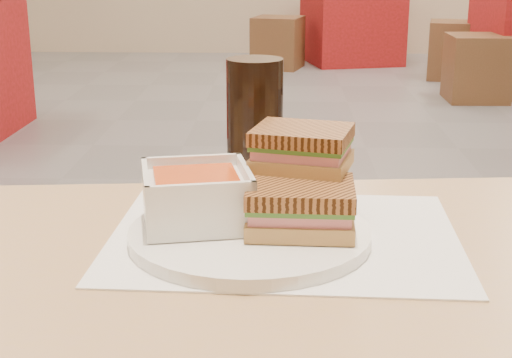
{
  "coord_description": "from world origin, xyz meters",
  "views": [
    {
      "loc": [
        0.04,
        -2.78,
        1.06
      ],
      "look_at": [
        0.01,
        -2.0,
        0.82
      ],
      "focal_mm": 53.38,
      "sensor_mm": 36.0,
      "label": 1
    }
  ],
  "objects_px": {
    "panini_lower": "(300,207)",
    "bg_chair_1l": "(477,68)",
    "bg_table_2": "(352,25)",
    "soup_bowl": "(197,199)",
    "cola_glass": "(255,119)",
    "bg_chair_2r": "(454,50)",
    "plate": "(250,235)",
    "bg_chair_2l": "(278,43)"
  },
  "relations": [
    {
      "from": "soup_bowl",
      "to": "bg_chair_2l",
      "type": "xyz_separation_m",
      "value": [
        0.06,
        6.01,
        -0.57
      ]
    },
    {
      "from": "plate",
      "to": "panini_lower",
      "type": "distance_m",
      "value": 0.06
    },
    {
      "from": "bg_chair_1l",
      "to": "bg_chair_2l",
      "type": "relative_size",
      "value": 0.93
    },
    {
      "from": "soup_bowl",
      "to": "panini_lower",
      "type": "height_order",
      "value": "soup_bowl"
    },
    {
      "from": "bg_table_2",
      "to": "bg_chair_2l",
      "type": "bearing_deg",
      "value": -150.68
    },
    {
      "from": "plate",
      "to": "cola_glass",
      "type": "relative_size",
      "value": 1.59
    },
    {
      "from": "panini_lower",
      "to": "bg_table_2",
      "type": "xyz_separation_m",
      "value": [
        0.62,
        6.41,
        -0.44
      ]
    },
    {
      "from": "panini_lower",
      "to": "bg_chair_2l",
      "type": "relative_size",
      "value": 0.24
    },
    {
      "from": "cola_glass",
      "to": "bg_table_2",
      "type": "distance_m",
      "value": 6.22
    },
    {
      "from": "soup_bowl",
      "to": "bg_table_2",
      "type": "height_order",
      "value": "soup_bowl"
    },
    {
      "from": "plate",
      "to": "bg_chair_1l",
      "type": "relative_size",
      "value": 0.57
    },
    {
      "from": "bg_table_2",
      "to": "bg_chair_1l",
      "type": "bearing_deg",
      "value": -68.02
    },
    {
      "from": "panini_lower",
      "to": "bg_chair_2l",
      "type": "bearing_deg",
      "value": 90.55
    },
    {
      "from": "panini_lower",
      "to": "bg_chair_1l",
      "type": "bearing_deg",
      "value": 73.67
    },
    {
      "from": "plate",
      "to": "bg_chair_1l",
      "type": "distance_m",
      "value": 4.85
    },
    {
      "from": "plate",
      "to": "bg_chair_1l",
      "type": "xyz_separation_m",
      "value": [
        1.41,
        4.61,
        -0.53
      ]
    },
    {
      "from": "panini_lower",
      "to": "bg_chair_1l",
      "type": "relative_size",
      "value": 0.26
    },
    {
      "from": "panini_lower",
      "to": "bg_chair_1l",
      "type": "xyz_separation_m",
      "value": [
        1.35,
        4.61,
        -0.56
      ]
    },
    {
      "from": "cola_glass",
      "to": "bg_chair_1l",
      "type": "xyz_separation_m",
      "value": [
        1.41,
        4.37,
        -0.6
      ]
    },
    {
      "from": "bg_chair_1l",
      "to": "bg_chair_2r",
      "type": "bearing_deg",
      "value": 87.49
    },
    {
      "from": "cola_glass",
      "to": "bg_chair_1l",
      "type": "relative_size",
      "value": 0.36
    },
    {
      "from": "bg_table_2",
      "to": "plate",
      "type": "bearing_deg",
      "value": -96.05
    },
    {
      "from": "plate",
      "to": "bg_chair_2r",
      "type": "xyz_separation_m",
      "value": [
        1.45,
        5.53,
        -0.53
      ]
    },
    {
      "from": "soup_bowl",
      "to": "bg_table_2",
      "type": "relative_size",
      "value": 0.14
    },
    {
      "from": "plate",
      "to": "soup_bowl",
      "type": "distance_m",
      "value": 0.07
    },
    {
      "from": "cola_glass",
      "to": "bg_table_2",
      "type": "xyz_separation_m",
      "value": [
        0.68,
        6.16,
        -0.48
      ]
    },
    {
      "from": "soup_bowl",
      "to": "cola_glass",
      "type": "distance_m",
      "value": 0.24
    },
    {
      "from": "soup_bowl",
      "to": "bg_table_2",
      "type": "distance_m",
      "value": 6.45
    },
    {
      "from": "cola_glass",
      "to": "bg_chair_2r",
      "type": "relative_size",
      "value": 0.34
    },
    {
      "from": "panini_lower",
      "to": "bg_chair_2r",
      "type": "xyz_separation_m",
      "value": [
        1.39,
        5.53,
        -0.56
      ]
    },
    {
      "from": "bg_chair_1l",
      "to": "bg_chair_2l",
      "type": "height_order",
      "value": "bg_chair_1l"
    },
    {
      "from": "panini_lower",
      "to": "bg_chair_2l",
      "type": "xyz_separation_m",
      "value": [
        -0.06,
        6.03,
        -0.57
      ]
    },
    {
      "from": "bg_chair_1l",
      "to": "bg_chair_2r",
      "type": "relative_size",
      "value": 0.94
    },
    {
      "from": "cola_glass",
      "to": "bg_chair_1l",
      "type": "distance_m",
      "value": 4.63
    },
    {
      "from": "bg_chair_1l",
      "to": "bg_chair_2l",
      "type": "xyz_separation_m",
      "value": [
        -1.41,
        1.42,
        -0.0
      ]
    },
    {
      "from": "bg_chair_2l",
      "to": "bg_chair_2r",
      "type": "distance_m",
      "value": 1.53
    },
    {
      "from": "plate",
      "to": "bg_chair_2l",
      "type": "height_order",
      "value": "plate"
    },
    {
      "from": "bg_chair_1l",
      "to": "bg_table_2",
      "type": "bearing_deg",
      "value": 111.98
    },
    {
      "from": "plate",
      "to": "bg_chair_2l",
      "type": "distance_m",
      "value": 6.05
    },
    {
      "from": "plate",
      "to": "bg_chair_2r",
      "type": "height_order",
      "value": "plate"
    },
    {
      "from": "bg_chair_1l",
      "to": "bg_chair_2r",
      "type": "distance_m",
      "value": 0.92
    },
    {
      "from": "panini_lower",
      "to": "plate",
      "type": "bearing_deg",
      "value": 178.53
    }
  ]
}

